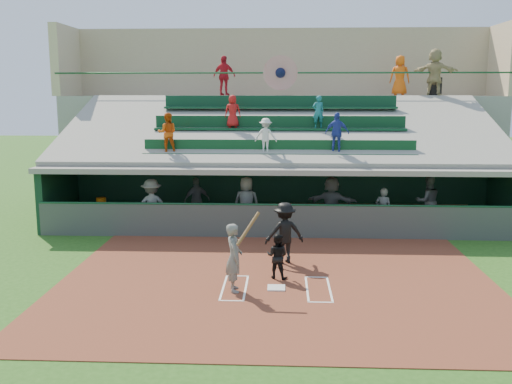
{
  "coord_description": "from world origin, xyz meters",
  "views": [
    {
      "loc": [
        0.13,
        -13.33,
        4.73
      ],
      "look_at": [
        -0.66,
        3.5,
        1.8
      ],
      "focal_mm": 40.0,
      "sensor_mm": 36.0,
      "label": 1
    }
  ],
  "objects_px": {
    "home_plate": "(276,288)",
    "white_table": "(103,216)",
    "trash_bin": "(436,87)",
    "water_cooler": "(101,202)",
    "batter_at_plate": "(234,257)",
    "catcher": "(277,256)"
  },
  "relations": [
    {
      "from": "water_cooler",
      "to": "trash_bin",
      "type": "height_order",
      "value": "trash_bin"
    },
    {
      "from": "home_plate",
      "to": "white_table",
      "type": "distance_m",
      "value": 9.05
    },
    {
      "from": "home_plate",
      "to": "trash_bin",
      "type": "relative_size",
      "value": 0.53
    },
    {
      "from": "water_cooler",
      "to": "white_table",
      "type": "bearing_deg",
      "value": -21.4
    },
    {
      "from": "home_plate",
      "to": "trash_bin",
      "type": "height_order",
      "value": "trash_bin"
    },
    {
      "from": "home_plate",
      "to": "water_cooler",
      "type": "height_order",
      "value": "water_cooler"
    },
    {
      "from": "white_table",
      "to": "water_cooler",
      "type": "bearing_deg",
      "value": 140.9
    },
    {
      "from": "batter_at_plate",
      "to": "water_cooler",
      "type": "bearing_deg",
      "value": 128.72
    },
    {
      "from": "catcher",
      "to": "trash_bin",
      "type": "height_order",
      "value": "trash_bin"
    },
    {
      "from": "catcher",
      "to": "water_cooler",
      "type": "distance_m",
      "value": 8.55
    },
    {
      "from": "trash_bin",
      "to": "white_table",
      "type": "bearing_deg",
      "value": -154.5
    },
    {
      "from": "white_table",
      "to": "trash_bin",
      "type": "xyz_separation_m",
      "value": [
        13.24,
        6.31,
        4.65
      ]
    },
    {
      "from": "batter_at_plate",
      "to": "home_plate",
      "type": "bearing_deg",
      "value": 12.17
    },
    {
      "from": "home_plate",
      "to": "white_table",
      "type": "bearing_deg",
      "value": 134.44
    },
    {
      "from": "white_table",
      "to": "water_cooler",
      "type": "height_order",
      "value": "water_cooler"
    },
    {
      "from": "home_plate",
      "to": "trash_bin",
      "type": "bearing_deg",
      "value": 61.61
    },
    {
      "from": "catcher",
      "to": "trash_bin",
      "type": "xyz_separation_m",
      "value": [
        6.89,
        11.98,
        4.4
      ]
    },
    {
      "from": "home_plate",
      "to": "catcher",
      "type": "height_order",
      "value": "catcher"
    },
    {
      "from": "white_table",
      "to": "water_cooler",
      "type": "relative_size",
      "value": 2.06
    },
    {
      "from": "catcher",
      "to": "white_table",
      "type": "xyz_separation_m",
      "value": [
        -6.34,
        5.66,
        -0.24
      ]
    },
    {
      "from": "batter_at_plate",
      "to": "catcher",
      "type": "distance_m",
      "value": 1.46
    },
    {
      "from": "batter_at_plate",
      "to": "catcher",
      "type": "height_order",
      "value": "batter_at_plate"
    }
  ]
}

